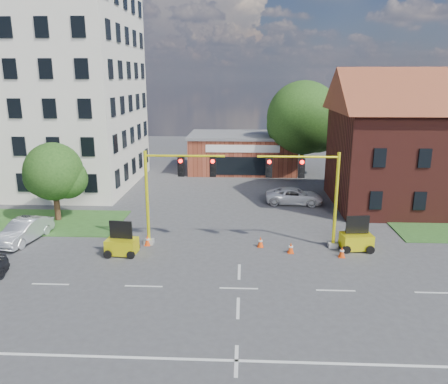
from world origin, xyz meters
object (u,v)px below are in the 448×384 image
Objects in this scene: signal_mast_east at (310,188)px; pickup_white at (294,196)px; trailer_west at (122,245)px; trailer_east at (356,240)px; signal_mast_west at (172,187)px.

pickup_white is at bearing 88.67° from signal_mast_east.
trailer_west is 0.97× the size of trailer_east.
signal_mast_west is 8.71m from signal_mast_east.
trailer_west is 16.76m from pickup_white.
trailer_west is at bearing -171.05° from signal_mast_east.
signal_mast_west is 13.80m from pickup_white.
trailer_east is (3.01, -0.34, -3.25)m from signal_mast_east.
signal_mast_east is 4.44m from trailer_east.
signal_mast_west reaches higher than trailer_east.
signal_mast_west reaches higher than trailer_west.
signal_mast_west is 1.00× the size of signal_mast_east.
trailer_east is 0.43× the size of pickup_white.
trailer_east is at bearing -160.47° from pickup_white.
trailer_west is (-11.64, -1.83, -3.27)m from signal_mast_east.
pickup_white is (8.94, 10.00, -3.23)m from signal_mast_west.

